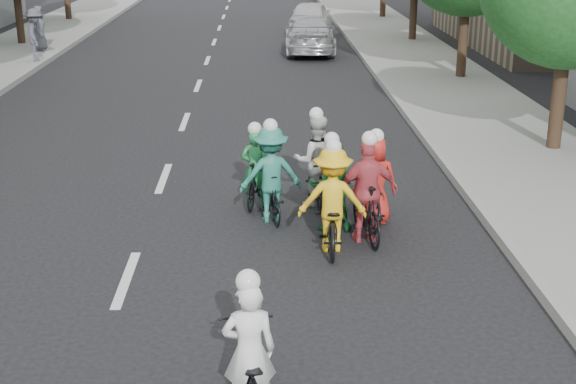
{
  "coord_description": "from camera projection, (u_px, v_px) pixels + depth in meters",
  "views": [
    {
      "loc": [
        2.05,
        -11.06,
        5.1
      ],
      "look_at": [
        2.47,
        1.06,
        1.0
      ],
      "focal_mm": 50.0,
      "sensor_mm": 36.0,
      "label": 1
    }
  ],
  "objects": [
    {
      "name": "cyclist_1",
      "position": [
        331.0,
        192.0,
        13.84
      ],
      "size": [
        0.8,
        1.84,
        1.75
      ],
      "rotation": [
        0.0,
        0.0,
        3.18
      ],
      "color": "black",
      "rests_on": "ground"
    },
    {
      "name": "follow_car_trail",
      "position": [
        311.0,
        17.0,
        38.49
      ],
      "size": [
        2.51,
        4.74,
        1.54
      ],
      "primitive_type": "imported",
      "rotation": [
        0.0,
        0.0,
        2.98
      ],
      "color": "silver",
      "rests_on": "ground"
    },
    {
      "name": "cyclist_6",
      "position": [
        315.0,
        169.0,
        15.04
      ],
      "size": [
        0.89,
        1.62,
        1.89
      ],
      "rotation": [
        0.0,
        0.0,
        3.22
      ],
      "color": "black",
      "rests_on": "ground"
    },
    {
      "name": "follow_car_lead",
      "position": [
        310.0,
        35.0,
        32.5
      ],
      "size": [
        2.17,
        4.97,
        1.42
      ],
      "primitive_type": "imported",
      "rotation": [
        0.0,
        0.0,
        3.11
      ],
      "color": "#B7B7BC",
      "rests_on": "ground"
    },
    {
      "name": "cyclist_7",
      "position": [
        271.0,
        180.0,
        14.21
      ],
      "size": [
        1.22,
        1.53,
        1.88
      ],
      "rotation": [
        0.0,
        0.0,
        3.34
      ],
      "color": "black",
      "rests_on": "ground"
    },
    {
      "name": "cyclist_2",
      "position": [
        332.0,
        209.0,
        12.97
      ],
      "size": [
        1.15,
        1.89,
        1.87
      ],
      "rotation": [
        0.0,
        0.0,
        3.07
      ],
      "color": "black",
      "rests_on": "ground"
    },
    {
      "name": "cyclist_4",
      "position": [
        374.0,
        189.0,
        14.2
      ],
      "size": [
        0.77,
        1.6,
        1.72
      ],
      "rotation": [
        0.0,
        0.0,
        3.13
      ],
      "color": "black",
      "rests_on": "ground"
    },
    {
      "name": "ground",
      "position": [
        126.0,
        279.0,
        12.03
      ],
      "size": [
        120.0,
        120.0,
        0.0
      ],
      "primitive_type": "plane",
      "color": "black",
      "rests_on": "ground"
    },
    {
      "name": "cyclist_0",
      "position": [
        250.0,
        367.0,
        8.61
      ],
      "size": [
        0.76,
        1.79,
        1.73
      ],
      "rotation": [
        0.0,
        0.0,
        3.23
      ],
      "color": "black",
      "rests_on": "ground"
    },
    {
      "name": "curb_right",
      "position": [
        409.0,
        117.0,
        21.67
      ],
      "size": [
        0.18,
        80.0,
        0.18
      ],
      "primitive_type": "cube",
      "color": "#999993",
      "rests_on": "ground"
    },
    {
      "name": "sidewalk_right",
      "position": [
        480.0,
        117.0,
        21.74
      ],
      "size": [
        4.0,
        80.0,
        0.15
      ],
      "primitive_type": "cube",
      "color": "gray",
      "rests_on": "ground"
    },
    {
      "name": "cyclist_5",
      "position": [
        255.0,
        176.0,
        15.02
      ],
      "size": [
        0.7,
        1.52,
        1.63
      ],
      "rotation": [
        0.0,
        0.0,
        2.94
      ],
      "color": "black",
      "rests_on": "ground"
    },
    {
      "name": "spectator_2",
      "position": [
        39.0,
        28.0,
        32.1
      ],
      "size": [
        0.69,
        0.95,
        1.78
      ],
      "primitive_type": "imported",
      "rotation": [
        0.0,
        0.0,
        1.73
      ],
      "color": "#50525E",
      "rests_on": "sidewalk_left"
    },
    {
      "name": "cyclist_3",
      "position": [
        367.0,
        200.0,
        13.32
      ],
      "size": [
        1.07,
        1.74,
        1.9
      ],
      "rotation": [
        0.0,
        0.0,
        3.27
      ],
      "color": "black",
      "rests_on": "ground"
    },
    {
      "name": "spectator_0",
      "position": [
        35.0,
        35.0,
        29.69
      ],
      "size": [
        1.0,
        1.38,
        1.92
      ],
      "primitive_type": "imported",
      "rotation": [
        0.0,
        0.0,
        1.83
      ],
      "color": "#4F4F5C",
      "rests_on": "sidewalk_left"
    }
  ]
}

